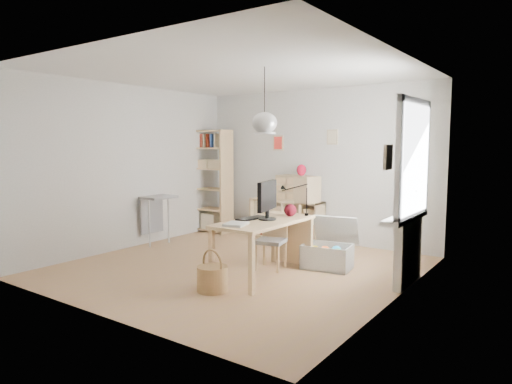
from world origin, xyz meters
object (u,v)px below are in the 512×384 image
Objects in this scene: storage_chest at (329,252)px; monitor at (267,198)px; tall_bookshelf at (211,177)px; chair at (272,238)px; desk at (264,227)px; cube_shelf at (286,222)px; drawer_chest at (298,188)px.

monitor reaches higher than storage_chest.
tall_bookshelf is 2.41× the size of storage_chest.
monitor is (0.15, -0.35, 0.60)m from chair.
storage_chest is 1.43× the size of monitor.
storage_chest is at bearing 46.32° from monitor.
monitor is (0.02, 0.04, 0.38)m from desk.
storage_chest is at bearing 24.25° from chair.
storage_chest is (1.52, -1.34, -0.07)m from cube_shelf.
monitor is at bearing 68.29° from desk.
chair reaches higher than desk.
tall_bookshelf is at bearing 142.99° from desk.
drawer_chest is at bearing 7.51° from tall_bookshelf.
cube_shelf is 1.77m from tall_bookshelf.
tall_bookshelf is (-2.59, 1.95, 0.43)m from desk.
tall_bookshelf is at bearing 134.30° from chair.
tall_bookshelf is at bearing 152.51° from storage_chest.
desk is 0.38m from monitor.
drawer_chest is (-0.77, 2.19, 0.29)m from desk.
desk is at bearing -127.98° from storage_chest.
desk is 1.11m from storage_chest.
tall_bookshelf reaches higher than storage_chest.
tall_bookshelf reaches higher than cube_shelf.
cube_shelf reaches higher than storage_chest.
storage_chest is at bearing 60.53° from desk.
tall_bookshelf is at bearing 129.94° from monitor.
desk is 2.60× the size of monitor.
storage_chest is (0.50, 0.89, -0.43)m from desk.
tall_bookshelf reaches higher than desk.
storage_chest is at bearing -31.20° from drawer_chest.
chair is at bearing 99.85° from monitor.
cube_shelf is at bearing 114.61° from desk.
drawer_chest is (-0.78, 2.15, -0.09)m from monitor.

